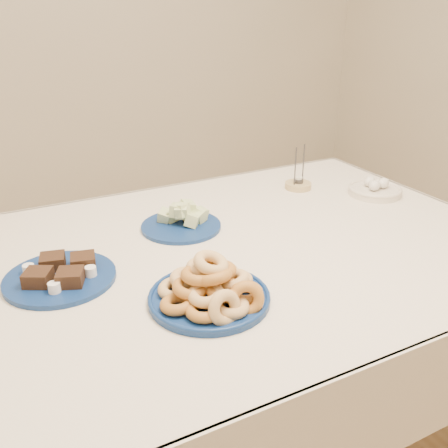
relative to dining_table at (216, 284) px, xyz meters
The scene contains 6 objects.
dining_table is the anchor object (origin of this frame).
donut_platter 0.29m from the dining_table, 119.07° to the right, with size 0.29×0.29×0.13m.
melon_plate 0.23m from the dining_table, 95.02° to the left, with size 0.28×0.28×0.08m.
brownie_plate 0.42m from the dining_table, behind, with size 0.34×0.34×0.05m.
candle_holder 0.59m from the dining_table, 32.04° to the left, with size 0.12×0.12×0.16m.
egg_bowl 0.71m from the dining_table, 10.61° to the left, with size 0.23×0.23×0.06m.
Camera 1 is at (-0.54, -1.08, 1.37)m, focal length 40.00 mm.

